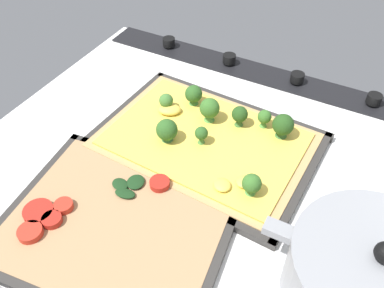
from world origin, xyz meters
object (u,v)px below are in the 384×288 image
Objects in this scene: baking_tray_front at (205,144)px; cooking_pot at (368,281)px; veggie_pizza_back at (113,221)px; broccoli_pizza at (207,137)px; baking_tray_back at (117,225)px.

cooking_pot is at bearing 151.28° from baking_tray_front.
cooking_pot is (-33.19, -4.93, 4.02)cm from veggie_pizza_back.
cooking_pot reaches higher than baking_tray_front.
baking_tray_front is 21.20cm from veggie_pizza_back.
cooking_pot reaches higher than veggie_pizza_back.
broccoli_pizza is 1.37× the size of cooking_pot.
baking_tray_back is at bearing 8.45° from cooking_pot.
cooking_pot is at bearing 150.25° from broccoli_pizza.
broccoli_pizza is 21.80cm from veggie_pizza_back.
broccoli_pizza is at bearing -102.05° from veggie_pizza_back.
veggie_pizza_back is (0.59, 0.09, 0.67)cm from baking_tray_back.
cooking_pot reaches higher than broccoli_pizza.
veggie_pizza_back is 33.80cm from cooking_pot.
broccoli_pizza is 21.63cm from baking_tray_back.
broccoli_pizza is 1.11× the size of veggie_pizza_back.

